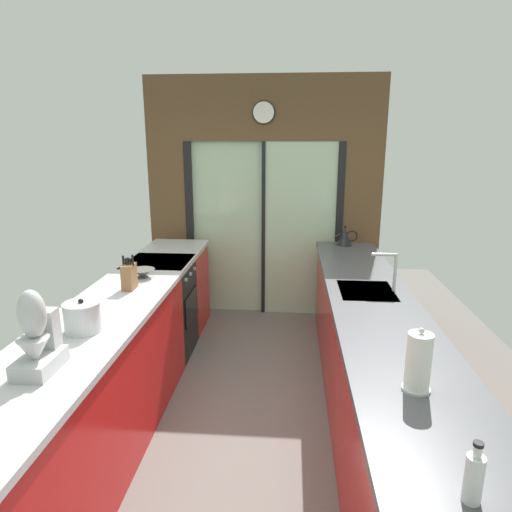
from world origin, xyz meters
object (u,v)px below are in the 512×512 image
oven_range (161,308)px  soap_bottle (474,477)px  mixing_bowl_far (142,273)px  stand_mixer (37,340)px  stock_pot (82,317)px  knife_block (129,276)px  kettle (345,237)px  paper_towel_roll (418,363)px

oven_range → soap_bottle: bearing=-56.6°
mixing_bowl_far → stand_mixer: (0.00, -1.53, 0.12)m
stock_pot → soap_bottle: (1.78, -1.14, -0.00)m
stock_pot → stand_mixer: bearing=-90.0°
mixing_bowl_far → knife_block: 0.30m
oven_range → soap_bottle: soap_bottle is taller
stock_pot → kettle: (1.78, 2.37, 0.01)m
stand_mixer → paper_towel_roll: stand_mixer is taller
paper_towel_roll → soap_bottle: bearing=-90.0°
mixing_bowl_far → paper_towel_roll: (1.78, -1.57, 0.10)m
knife_block → stand_mixer: stand_mixer is taller
oven_range → paper_towel_roll: (1.80, -2.08, 0.60)m
paper_towel_roll → oven_range: bearing=130.8°
stock_pot → paper_towel_roll: (1.78, -0.50, 0.05)m
oven_range → kettle: size_ratio=3.69×
oven_range → knife_block: knife_block is taller
stock_pot → kettle: 2.97m
mixing_bowl_far → stand_mixer: 1.54m
stand_mixer → mixing_bowl_far: bearing=90.0°
mixing_bowl_far → knife_block: size_ratio=0.77×
stock_pot → kettle: bearing=53.1°
soap_bottle → paper_towel_roll: bearing=90.0°
oven_range → knife_block: size_ratio=3.43×
knife_block → soap_bottle: 2.62m
oven_range → stock_pot: bearing=-89.3°
soap_bottle → kettle: bearing=90.0°
mixing_bowl_far → oven_range: bearing=92.0°
mixing_bowl_far → kettle: (1.78, 1.30, 0.06)m
kettle → paper_towel_roll: size_ratio=0.83×
knife_block → stand_mixer: bearing=-90.0°
knife_block → soap_bottle: bearing=-47.1°
oven_range → kettle: bearing=23.6°
stock_pot → oven_range: bearing=90.7°
soap_bottle → paper_towel_roll: (0.00, 0.64, 0.05)m
mixing_bowl_far → knife_block: (0.00, -0.29, 0.06)m
mixing_bowl_far → stock_pot: stock_pot is taller
mixing_bowl_far → stock_pot: bearing=-90.0°
stand_mixer → soap_bottle: size_ratio=1.99×
oven_range → mixing_bowl_far: mixing_bowl_far is taller
kettle → soap_bottle: 3.51m
kettle → soap_bottle: size_ratio=1.18×
oven_range → kettle: 2.04m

